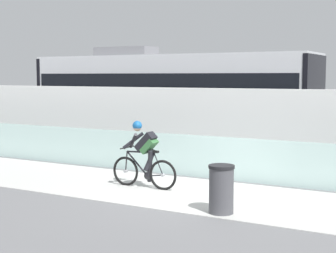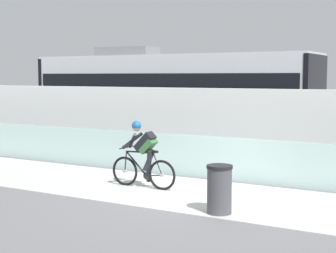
{
  "view_description": "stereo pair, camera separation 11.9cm",
  "coord_description": "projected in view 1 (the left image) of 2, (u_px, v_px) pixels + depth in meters",
  "views": [
    {
      "loc": [
        5.0,
        -10.38,
        2.68
      ],
      "look_at": [
        -2.09,
        2.35,
        1.25
      ],
      "focal_mm": 55.27,
      "sensor_mm": 36.0,
      "label": 1
    },
    {
      "loc": [
        5.1,
        -10.32,
        2.68
      ],
      "look_at": [
        -2.09,
        2.35,
        1.25
      ],
      "focal_mm": 55.27,
      "sensor_mm": 36.0,
      "label": 2
    }
  ],
  "objects": [
    {
      "name": "ground_plane",
      "position": [
        198.0,
        195.0,
        11.7
      ],
      "size": [
        200.0,
        200.0,
        0.0
      ],
      "primitive_type": "plane",
      "color": "slate"
    },
    {
      "name": "bike_path_deck",
      "position": [
        198.0,
        194.0,
        11.7
      ],
      "size": [
        32.0,
        3.2,
        0.01
      ],
      "primitive_type": "cube",
      "color": "beige",
      "rests_on": "ground"
    },
    {
      "name": "glass_parapet",
      "position": [
        230.0,
        159.0,
        13.26
      ],
      "size": [
        32.0,
        0.05,
        1.12
      ],
      "primitive_type": "cube",
      "color": "silver",
      "rests_on": "ground"
    },
    {
      "name": "concrete_barrier_wall",
      "position": [
        254.0,
        129.0,
        14.76
      ],
      "size": [
        32.0,
        0.36,
        2.31
      ],
      "primitive_type": "cube",
      "color": "white",
      "rests_on": "ground"
    },
    {
      "name": "tram_rail_near",
      "position": [
        279.0,
        157.0,
        17.03
      ],
      "size": [
        32.0,
        0.08,
        0.01
      ],
      "primitive_type": "cube",
      "color": "#595654",
      "rests_on": "ground"
    },
    {
      "name": "tram_rail_far",
      "position": [
        291.0,
        152.0,
        18.28
      ],
      "size": [
        32.0,
        0.08,
        0.01
      ],
      "primitive_type": "cube",
      "color": "#595654",
      "rests_on": "ground"
    },
    {
      "name": "tram",
      "position": [
        169.0,
        97.0,
        19.67
      ],
      "size": [
        11.06,
        2.54,
        3.81
      ],
      "color": "silver",
      "rests_on": "ground"
    },
    {
      "name": "cyclist_on_bike",
      "position": [
        144.0,
        156.0,
        12.32
      ],
      "size": [
        1.77,
        0.58,
        1.61
      ],
      "color": "black",
      "rests_on": "ground"
    },
    {
      "name": "trash_bin",
      "position": [
        221.0,
        189.0,
        10.03
      ],
      "size": [
        0.51,
        0.51,
        0.96
      ],
      "color": "#47474C",
      "rests_on": "ground"
    }
  ]
}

